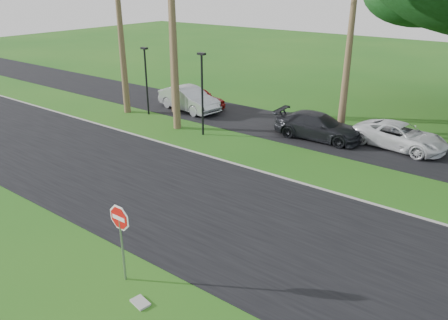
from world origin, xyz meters
TOP-DOWN VIEW (x-y plane):
  - ground at (0.00, 0.00)m, footprint 120.00×120.00m
  - road at (0.00, 2.00)m, footprint 120.00×8.00m
  - parking_strip at (0.00, 12.50)m, footprint 120.00×5.00m
  - curb at (0.00, 6.05)m, footprint 120.00×0.12m
  - stop_sign_near at (0.50, -3.00)m, footprint 1.05×0.07m
  - streetlight_left at (-11.50, 9.50)m, footprint 0.45×0.25m
  - streetlight_right at (-6.00, 8.50)m, footprint 0.45×0.25m
  - car_silver at (-9.91, 11.76)m, footprint 4.99×2.40m
  - car_red at (-9.86, 12.63)m, footprint 4.18×1.86m
  - car_dark at (-0.46, 11.83)m, footprint 5.03×2.32m
  - car_minivan at (3.66, 13.04)m, footprint 5.02×2.83m
  - utility_slab at (1.64, -3.47)m, footprint 0.60×0.44m

SIDE VIEW (x-z plane):
  - ground at x=0.00m, z-range 0.00..0.00m
  - road at x=0.00m, z-range 0.00..0.02m
  - parking_strip at x=0.00m, z-range 0.00..0.02m
  - curb at x=0.00m, z-range 0.00..0.06m
  - utility_slab at x=1.64m, z-range 0.00..0.06m
  - car_minivan at x=3.66m, z-range 0.00..1.32m
  - car_red at x=-9.86m, z-range 0.00..1.40m
  - car_dark at x=-0.46m, z-range 0.00..1.42m
  - car_silver at x=-9.91m, z-range 0.00..1.58m
  - stop_sign_near at x=0.50m, z-range 0.46..3.09m
  - streetlight_left at x=-11.50m, z-range 0.33..4.67m
  - streetlight_right at x=-6.00m, z-range 0.33..4.97m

